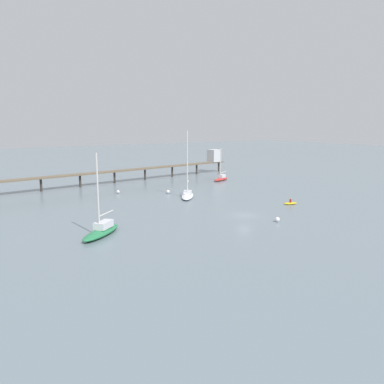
# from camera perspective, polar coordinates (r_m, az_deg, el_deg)

# --- Properties ---
(ground_plane) EXTENTS (400.00, 400.00, 0.00)m
(ground_plane) POSITION_cam_1_polar(r_m,az_deg,el_deg) (62.47, 7.68, -3.40)
(ground_plane) COLOR slate
(pier) EXTENTS (63.91, 10.94, 6.70)m
(pier) POSITION_cam_1_polar(r_m,az_deg,el_deg) (104.54, -3.95, 4.08)
(pier) COLOR brown
(pier) RESTS_ON ground_plane
(sailboat_green) EXTENTS (7.69, 6.95, 10.83)m
(sailboat_green) POSITION_cam_1_polar(r_m,az_deg,el_deg) (52.29, -13.10, -5.41)
(sailboat_green) COLOR #287F4C
(sailboat_green) RESTS_ON ground_plane
(sailboat_red) EXTENTS (6.38, 4.01, 8.22)m
(sailboat_red) POSITION_cam_1_polar(r_m,az_deg,el_deg) (99.40, 4.29, 2.05)
(sailboat_red) COLOR red
(sailboat_red) RESTS_ON ground_plane
(sailboat_white) EXTENTS (6.75, 8.05, 13.02)m
(sailboat_white) POSITION_cam_1_polar(r_m,az_deg,el_deg) (76.66, -0.67, -0.27)
(sailboat_white) COLOR white
(sailboat_white) RESTS_ON ground_plane
(dinghy_yellow) EXTENTS (2.81, 1.80, 1.14)m
(dinghy_yellow) POSITION_cam_1_polar(r_m,az_deg,el_deg) (72.43, 14.21, -1.58)
(dinghy_yellow) COLOR yellow
(dinghy_yellow) RESTS_ON ground_plane
(mooring_buoy_mid) EXTENTS (0.73, 0.73, 0.73)m
(mooring_buoy_mid) POSITION_cam_1_polar(r_m,az_deg,el_deg) (59.16, 12.38, -3.95)
(mooring_buoy_mid) COLOR silver
(mooring_buoy_mid) RESTS_ON ground_plane
(mooring_buoy_inner) EXTENTS (0.69, 0.69, 0.69)m
(mooring_buoy_inner) POSITION_cam_1_polar(r_m,az_deg,el_deg) (82.40, -10.77, 0.04)
(mooring_buoy_inner) COLOR silver
(mooring_buoy_inner) RESTS_ON ground_plane
(mooring_buoy_far) EXTENTS (0.76, 0.76, 0.76)m
(mooring_buoy_far) POSITION_cam_1_polar(r_m,az_deg,el_deg) (80.91, -3.53, 0.04)
(mooring_buoy_far) COLOR silver
(mooring_buoy_far) RESTS_ON ground_plane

